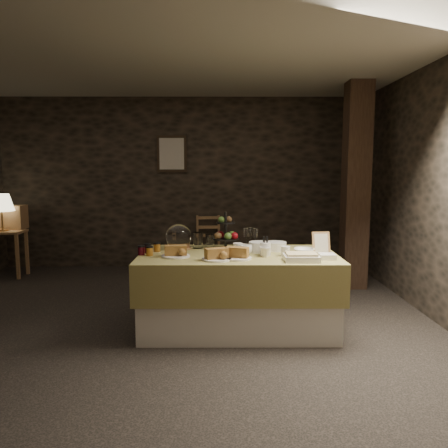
{
  "coord_description": "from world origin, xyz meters",
  "views": [
    {
      "loc": [
        0.61,
        -4.23,
        1.53
      ],
      "look_at": [
        0.63,
        0.2,
        0.97
      ],
      "focal_mm": 35.0,
      "sensor_mm": 36.0,
      "label": 1
    }
  ],
  "objects_px": {
    "console_table": "(2,240)",
    "fruit_stand": "(226,235)",
    "wine_rack": "(10,217)",
    "timber_column": "(356,187)",
    "buffet_table": "(238,286)",
    "table_lamp": "(1,203)",
    "chair": "(209,246)"
  },
  "relations": [
    {
      "from": "table_lamp",
      "to": "fruit_stand",
      "type": "relative_size",
      "value": 1.41
    },
    {
      "from": "console_table",
      "to": "fruit_stand",
      "type": "relative_size",
      "value": 1.8
    },
    {
      "from": "wine_rack",
      "to": "buffet_table",
      "type": "bearing_deg",
      "value": -34.73
    },
    {
      "from": "fruit_stand",
      "to": "console_table",
      "type": "bearing_deg",
      "value": 150.58
    },
    {
      "from": "buffet_table",
      "to": "table_lamp",
      "type": "xyz_separation_m",
      "value": [
        -3.21,
        2.0,
        0.63
      ]
    },
    {
      "from": "wine_rack",
      "to": "timber_column",
      "type": "bearing_deg",
      "value": -8.66
    },
    {
      "from": "table_lamp",
      "to": "wine_rack",
      "type": "bearing_deg",
      "value": 90.0
    },
    {
      "from": "buffet_table",
      "to": "timber_column",
      "type": "relative_size",
      "value": 0.71
    },
    {
      "from": "wine_rack",
      "to": "chair",
      "type": "bearing_deg",
      "value": 5.24
    },
    {
      "from": "chair",
      "to": "timber_column",
      "type": "bearing_deg",
      "value": -32.81
    },
    {
      "from": "table_lamp",
      "to": "fruit_stand",
      "type": "bearing_deg",
      "value": -29.11
    },
    {
      "from": "buffet_table",
      "to": "fruit_stand",
      "type": "distance_m",
      "value": 0.54
    },
    {
      "from": "timber_column",
      "to": "fruit_stand",
      "type": "height_order",
      "value": "timber_column"
    },
    {
      "from": "table_lamp",
      "to": "timber_column",
      "type": "bearing_deg",
      "value": -5.94
    },
    {
      "from": "buffet_table",
      "to": "wine_rack",
      "type": "xyz_separation_m",
      "value": [
        -3.21,
        2.23,
        0.41
      ]
    },
    {
      "from": "console_table",
      "to": "wine_rack",
      "type": "relative_size",
      "value": 1.58
    },
    {
      "from": "chair",
      "to": "fruit_stand",
      "type": "relative_size",
      "value": 1.73
    },
    {
      "from": "wine_rack",
      "to": "timber_column",
      "type": "distance_m",
      "value": 4.84
    },
    {
      "from": "table_lamp",
      "to": "fruit_stand",
      "type": "distance_m",
      "value": 3.56
    },
    {
      "from": "wine_rack",
      "to": "chair",
      "type": "height_order",
      "value": "wine_rack"
    },
    {
      "from": "console_table",
      "to": "fruit_stand",
      "type": "bearing_deg",
      "value": -29.42
    },
    {
      "from": "buffet_table",
      "to": "table_lamp",
      "type": "height_order",
      "value": "table_lamp"
    },
    {
      "from": "console_table",
      "to": "timber_column",
      "type": "xyz_separation_m",
      "value": [
        4.81,
        -0.54,
        0.77
      ]
    },
    {
      "from": "chair",
      "to": "fruit_stand",
      "type": "height_order",
      "value": "fruit_stand"
    },
    {
      "from": "table_lamp",
      "to": "timber_column",
      "type": "xyz_separation_m",
      "value": [
        4.76,
        -0.49,
        0.25
      ]
    },
    {
      "from": "buffet_table",
      "to": "console_table",
      "type": "distance_m",
      "value": 3.85
    },
    {
      "from": "console_table",
      "to": "buffet_table",
      "type": "bearing_deg",
      "value": -32.1
    },
    {
      "from": "buffet_table",
      "to": "table_lamp",
      "type": "bearing_deg",
      "value": 148.14
    },
    {
      "from": "table_lamp",
      "to": "timber_column",
      "type": "distance_m",
      "value": 4.79
    },
    {
      "from": "fruit_stand",
      "to": "chair",
      "type": "bearing_deg",
      "value": 96.2
    },
    {
      "from": "table_lamp",
      "to": "chair",
      "type": "bearing_deg",
      "value": 9.76
    },
    {
      "from": "wine_rack",
      "to": "table_lamp",
      "type": "bearing_deg",
      "value": -90.0
    }
  ]
}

